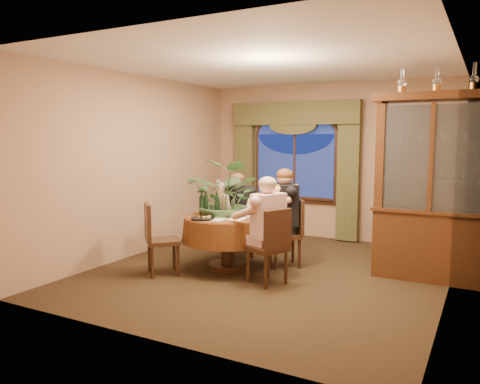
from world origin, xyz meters
The scene contains 37 objects.
floor centered at (0.00, 0.00, 0.00)m, with size 5.00×5.00×0.00m, color black.
wall_back centered at (0.00, 2.50, 1.40)m, with size 4.50×4.50×0.00m, color #9E795E.
wall_right centered at (2.25, 0.00, 1.40)m, with size 5.00×5.00×0.00m, color #9E795E.
ceiling centered at (0.00, 0.00, 2.80)m, with size 5.00×5.00×0.00m, color white.
window centered at (-0.60, 2.43, 1.30)m, with size 1.62×0.10×1.32m, color navy, non-canonical shape.
arched_transom centered at (-0.60, 2.43, 2.08)m, with size 1.60×0.06×0.44m, color navy, non-canonical shape.
drapery_left centered at (-1.63, 2.38, 1.18)m, with size 0.38×0.14×2.32m, color #434324.
drapery_right centered at (0.43, 2.38, 1.18)m, with size 0.38×0.14×2.32m, color #434324.
swag_valance centered at (-0.60, 2.35, 2.28)m, with size 2.45×0.16×0.42m, color #434324, non-canonical shape.
dining_table centered at (-0.58, -0.14, 0.38)m, with size 1.28×1.28×0.75m, color maroon.
china_cabinet centered at (1.97, 0.69, 1.20)m, with size 1.48×0.58×2.40m, color #3A1E10.
oil_lamp_left centered at (1.55, 0.69, 2.57)m, with size 0.11×0.11×0.34m, color #A5722D, non-canonical shape.
oil_lamp_center centered at (1.97, 0.69, 2.57)m, with size 0.11×0.11×0.34m, color #A5722D, non-canonical shape.
oil_lamp_right centered at (2.39, 0.69, 2.57)m, with size 0.11×0.11×0.34m, color #A5722D, non-canonical shape.
chair_right centered at (0.19, -0.49, 0.48)m, with size 0.42×0.42×0.96m, color black.
chair_back_right centered at (0.08, 0.36, 0.48)m, with size 0.42×0.42×0.96m, color black.
chair_back centered at (-0.74, 0.66, 0.48)m, with size 0.42×0.42×0.96m, color black.
chair_front_left centered at (-1.22, -0.78, 0.48)m, with size 0.42×0.42×0.96m, color black.
person_pink centered at (0.17, -0.41, 0.68)m, with size 0.49×0.45×1.36m, color beige, non-canonical shape.
person_back centered at (-0.83, 0.61, 0.65)m, with size 0.47×0.43×1.30m, color black, non-canonical shape.
person_scarf centered at (0.07, 0.40, 0.70)m, with size 0.50×0.46×1.41m, color black, non-canonical shape.
stoneware_vase centered at (-0.68, -0.02, 0.89)m, with size 0.15×0.15×0.28m, color gray, non-canonical shape.
centerpiece_plant centered at (-0.65, -0.01, 1.41)m, with size 1.07×1.19×0.93m, color #395D37.
olive_bowl centered at (-0.57, -0.15, 0.77)m, with size 0.15×0.15×0.05m, color #546032.
cheese_platter centered at (-0.74, -0.52, 0.76)m, with size 0.32×0.32×0.02m, color black.
wine_bottle_0 centered at (-0.84, 0.02, 0.92)m, with size 0.07×0.07×0.33m, color black.
wine_bottle_1 centered at (-0.91, -0.18, 0.92)m, with size 0.07×0.07×0.33m, color black.
wine_bottle_2 centered at (-0.76, -0.11, 0.92)m, with size 0.07×0.07×0.33m, color tan.
wine_bottle_3 centered at (-0.71, -0.19, 0.92)m, with size 0.07×0.07×0.33m, color black.
wine_bottle_4 centered at (-0.99, -0.08, 0.92)m, with size 0.07×0.07×0.33m, color tan.
wine_bottle_5 centered at (-0.96, -0.22, 0.92)m, with size 0.07×0.07×0.33m, color black.
tasting_paper_0 centered at (-0.35, -0.29, 0.75)m, with size 0.21×0.30×0.00m, color white.
tasting_paper_1 centered at (-0.25, 0.05, 0.75)m, with size 0.21×0.30×0.00m, color white.
tasting_paper_2 centered at (-0.58, -0.43, 0.75)m, with size 0.21×0.30×0.00m, color white.
wine_glass_person_pink centered at (-0.18, -0.28, 0.84)m, with size 0.07×0.07×0.18m, color silver, non-canonical shape.
wine_glass_person_back centered at (-0.71, 0.26, 0.84)m, with size 0.07×0.07×0.18m, color silver, non-canonical shape.
wine_glass_person_scarf centered at (-0.26, 0.13, 0.84)m, with size 0.07×0.07×0.18m, color silver, non-canonical shape.
Camera 1 is at (2.62, -5.73, 1.84)m, focal length 35.00 mm.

